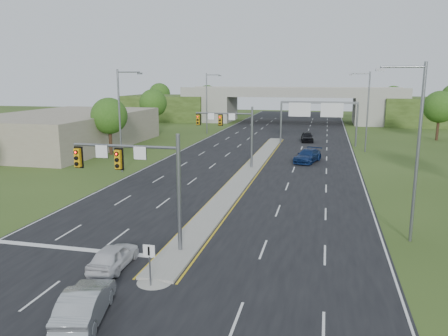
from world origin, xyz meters
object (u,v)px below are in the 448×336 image
at_px(signal_mast_far, 232,127).
at_px(overpass, 291,107).
at_px(car_white, 113,256).
at_px(sign_gantry, 318,111).
at_px(signal_mast_near, 141,172).
at_px(car_far_b, 308,156).
at_px(keep_right_sign, 149,258).
at_px(car_silver, 85,303).
at_px(car_far_c, 307,137).

relative_size(signal_mast_far, overpass, 0.09).
bearing_deg(car_white, sign_gantry, -102.50).
relative_size(signal_mast_near, car_far_b, 1.29).
bearing_deg(sign_gantry, keep_right_sign, -97.70).
distance_m(signal_mast_far, keep_right_sign, 29.71).
height_order(car_white, car_silver, car_silver).
height_order(car_silver, car_far_b, car_far_b).
distance_m(sign_gantry, car_far_b, 15.23).
relative_size(sign_gantry, car_far_c, 2.53).
bearing_deg(car_far_c, car_white, -104.80).
xyz_separation_m(keep_right_sign, car_far_b, (6.03, 34.90, -0.71)).
distance_m(signal_mast_far, overpass, 55.13).
relative_size(keep_right_sign, car_far_c, 0.48).
xyz_separation_m(car_white, car_far_c, (7.91, 51.37, 0.12)).
height_order(signal_mast_near, overpass, overpass).
xyz_separation_m(keep_right_sign, car_silver, (-1.50, -3.38, -0.76)).
distance_m(sign_gantry, car_far_c, 5.88).
relative_size(overpass, car_far_b, 14.69).
bearing_deg(car_silver, car_far_c, -110.37).
bearing_deg(overpass, signal_mast_near, -91.62).
relative_size(signal_mast_near, car_silver, 1.57).
distance_m(signal_mast_far, car_white, 28.13).
bearing_deg(signal_mast_far, car_far_c, 72.53).
bearing_deg(overpass, car_silver, -90.98).
distance_m(signal_mast_near, keep_right_sign, 5.94).
height_order(sign_gantry, car_white, sign_gantry).
distance_m(overpass, car_far_c, 32.08).
bearing_deg(sign_gantry, signal_mast_far, -114.11).
relative_size(overpass, car_silver, 17.95).
bearing_deg(signal_mast_near, signal_mast_far, 90.00).
relative_size(signal_mast_near, signal_mast_far, 1.00).
bearing_deg(car_far_b, keep_right_sign, -83.76).
bearing_deg(signal_mast_near, car_white, -100.15).
relative_size(signal_mast_far, car_far_b, 1.29).
height_order(signal_mast_far, car_white, signal_mast_far).
bearing_deg(overpass, signal_mast_far, -92.35).
bearing_deg(signal_mast_far, car_white, -91.04).
bearing_deg(keep_right_sign, car_silver, -113.91).
bearing_deg(car_silver, signal_mast_near, -98.09).
distance_m(keep_right_sign, car_white, 3.31).
xyz_separation_m(car_silver, car_far_c, (6.64, 56.37, 0.05)).
height_order(signal_mast_near, car_silver, signal_mast_near).
bearing_deg(car_white, car_far_c, -100.07).
distance_m(sign_gantry, car_white, 48.97).
height_order(signal_mast_near, car_far_b, signal_mast_near).
bearing_deg(sign_gantry, overpass, 100.79).
xyz_separation_m(car_white, car_silver, (1.27, -5.00, 0.07)).
relative_size(signal_mast_far, car_silver, 1.57).
bearing_deg(car_far_b, signal_mast_near, -89.20).
xyz_separation_m(keep_right_sign, sign_gantry, (6.68, 49.45, 3.72)).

